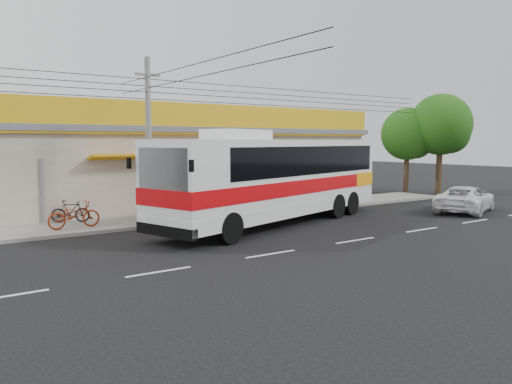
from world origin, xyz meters
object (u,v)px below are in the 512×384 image
(motorbike_red, at_px, (74,215))
(white_car, at_px, (465,199))
(coach_bus, at_px, (280,174))
(tree_near, at_px, (409,136))
(utility_pole, at_px, (148,88))
(tree_far, at_px, (442,127))
(motorbike_dark, at_px, (70,211))

(motorbike_red, xyz_separation_m, white_car, (18.67, -5.89, -0.02))
(coach_bus, distance_m, motorbike_red, 9.07)
(white_car, relative_size, tree_near, 0.81)
(motorbike_red, relative_size, utility_pole, 0.06)
(white_car, relative_size, tree_far, 0.71)
(motorbike_dark, xyz_separation_m, white_car, (18.39, -7.52, 0.05))
(tree_far, bearing_deg, tree_near, 128.53)
(coach_bus, height_order, motorbike_dark, coach_bus)
(motorbike_dark, bearing_deg, tree_near, -65.13)
(motorbike_red, distance_m, utility_pole, 6.09)
(motorbike_red, bearing_deg, utility_pole, -117.10)
(coach_bus, xyz_separation_m, utility_pole, (-5.55, 1.83, 3.69))
(motorbike_dark, xyz_separation_m, tree_far, (24.83, -1.53, 4.12))
(motorbike_dark, height_order, white_car, white_car)
(white_car, distance_m, tree_near, 9.85)
(coach_bus, xyz_separation_m, motorbike_red, (-8.37, 3.13, -1.55))
(white_car, height_order, utility_pole, utility_pole)
(coach_bus, bearing_deg, motorbike_red, 142.48)
(coach_bus, relative_size, motorbike_red, 6.55)
(motorbike_dark, bearing_deg, white_car, -87.82)
(motorbike_dark, distance_m, tree_far, 25.22)
(coach_bus, xyz_separation_m, tree_far, (16.74, 3.23, 2.51))
(utility_pole, height_order, tree_near, utility_pole)
(white_car, bearing_deg, tree_far, -67.46)
(tree_near, relative_size, tree_far, 0.87)
(coach_bus, height_order, white_car, coach_bus)
(white_car, bearing_deg, coach_bus, 54.67)
(white_car, bearing_deg, tree_near, -53.69)
(motorbike_dark, distance_m, white_car, 19.87)
(white_car, height_order, tree_near, tree_near)
(coach_bus, relative_size, motorbike_dark, 8.44)
(white_car, bearing_deg, motorbike_red, 52.15)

